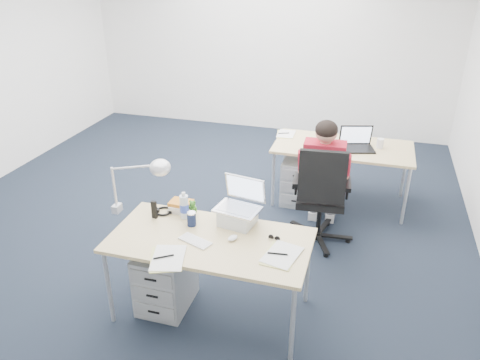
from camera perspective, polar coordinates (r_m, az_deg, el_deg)
name	(u,v)px	position (r m, az deg, el deg)	size (l,w,h in m)	color
floor	(192,229)	(5.26, -5.89, -5.97)	(7.00, 7.00, 0.00)	black
room	(184,76)	(4.59, -6.88, 12.47)	(6.02, 7.02, 2.80)	white
desk_near	(210,244)	(3.77, -3.68, -7.75)	(1.60, 0.80, 0.73)	tan
desk_far	(343,150)	(5.65, 12.42, 3.64)	(1.60, 0.80, 0.73)	tan
office_chair	(319,215)	(4.94, 9.63, -4.21)	(0.77, 0.77, 1.12)	black
seated_person	(323,177)	(4.95, 10.12, 0.35)	(0.42, 0.72, 1.32)	#A81827
drawer_pedestal_near	(166,278)	(4.13, -9.03, -11.67)	(0.40, 0.50, 0.55)	#A2A6A7
drawer_pedestal_far	(300,180)	(5.74, 7.33, -0.01)	(0.40, 0.50, 0.55)	#A2A6A7
silver_laptop	(238,204)	(3.83, -0.31, -2.92)	(0.36, 0.28, 0.38)	silver
wireless_keyboard	(195,241)	(3.72, -5.49, -7.39)	(0.27, 0.11, 0.01)	white
computer_mouse	(233,238)	(3.71, -0.90, -7.09)	(0.06, 0.09, 0.03)	white
headphones	(164,211)	(4.14, -9.30, -3.70)	(0.20, 0.15, 0.03)	black
can_koozie	(192,219)	(3.90, -5.93, -4.73)	(0.07, 0.07, 0.12)	#152044
water_bottle	(184,205)	(3.99, -6.83, -3.07)	(0.08, 0.08, 0.24)	silver
bear_figurine	(193,208)	(4.04, -5.79, -3.38)	(0.08, 0.06, 0.14)	#22691C
book_stack	(181,206)	(4.13, -7.15, -3.19)	(0.21, 0.15, 0.09)	silver
cordless_phone	(154,210)	(4.04, -10.42, -3.57)	(0.04, 0.03, 0.16)	black
papers_left	(166,259)	(3.55, -8.97, -9.44)	(0.23, 0.33, 0.01)	#D6D47B
papers_right	(280,255)	(3.55, 4.95, -9.15)	(0.23, 0.33, 0.01)	#D6D47B
sunglasses	(274,238)	(3.74, 4.19, -7.05)	(0.10, 0.05, 0.02)	black
desk_lamp	(132,185)	(4.03, -13.05, -0.58)	(0.51, 0.18, 0.57)	silver
dark_laptop	(358,139)	(5.51, 14.21, 4.91)	(0.37, 0.36, 0.27)	black
far_cup	(380,143)	(5.66, 16.71, 4.30)	(0.08, 0.08, 0.11)	white
far_papers	(285,134)	(5.88, 5.54, 5.59)	(0.20, 0.29, 0.01)	white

